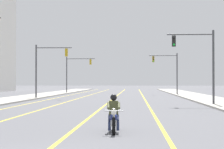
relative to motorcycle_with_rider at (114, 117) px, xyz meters
The scene contains 11 objects.
lane_stripe_center 38.67m from the motorcycle_with_rider, 92.43° to the left, with size 0.16×100.00×0.01m, color yellow.
lane_stripe_left 39.06m from the motorcycle_with_rider, 98.41° to the left, with size 0.16×100.00×0.01m, color yellow.
lane_stripe_right 38.69m from the motorcycle_with_rider, 87.12° to the left, with size 0.16×100.00×0.01m, color yellow.
lane_stripe_far_left 39.58m from the motorcycle_with_rider, 102.50° to the left, with size 0.16×100.00×0.01m, color yellow.
sidewalk_kerb_right 34.75m from the motorcycle_with_rider, 75.46° to the left, with size 4.40×110.00×0.14m, color #ADA89E.
sidewalk_kerb_left 35.77m from the motorcycle_with_rider, 109.89° to the left, with size 4.40×110.00×0.14m, color #ADA89E.
motorcycle_with_rider is the anchor object (origin of this frame).
traffic_signal_near_right 19.56m from the motorcycle_with_rider, 71.17° to the left, with size 3.90×0.40×6.20m.
traffic_signal_near_left 32.20m from the motorcycle_with_rider, 106.90° to the left, with size 4.20×0.41×6.20m.
traffic_signal_mid_right 45.91m from the motorcycle_with_rider, 82.53° to the left, with size 4.24×0.47×6.20m.
traffic_signal_mid_left 54.00m from the motorcycle_with_rider, 99.94° to the left, with size 4.91×0.51×6.20m.
Camera 1 is at (2.53, -9.38, 1.94)m, focal length 65.65 mm.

